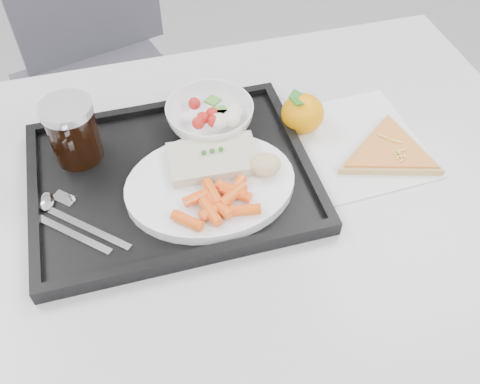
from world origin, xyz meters
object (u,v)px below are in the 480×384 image
Objects in this scene: table at (210,222)px; tangerine at (303,113)px; tray at (172,178)px; salad_bowl at (210,117)px; cola_glass at (73,130)px; chair at (97,54)px; dinner_plate at (210,185)px; pizza_slice at (390,152)px.

tangerine reaches higher than table.
tray is 0.13m from salad_bowl.
table is 0.27m from cola_glass.
dinner_plate is at bearing -78.82° from chair.
cola_glass is 0.39m from tangerine.
cola_glass is at bearing 147.96° from tray.
table is at bearing -154.61° from dinner_plate.
table is 0.25m from tangerine.
pizza_slice is (0.47, -0.76, 0.22)m from chair.
tray is 1.67× the size of dinner_plate.
salad_bowl is (0.19, -0.62, 0.25)m from chair.
table is 0.09m from dinner_plate.
tangerine is at bearing 138.48° from pizza_slice.
dinner_plate is at bearing -39.85° from tray.
chair is 3.44× the size of dinner_plate.
table is 0.18m from salad_bowl.
table is at bearing -105.03° from salad_bowl.
cola_glass is at bearing 176.76° from tangerine.
salad_bowl is (0.03, 0.14, 0.01)m from dinner_plate.
pizza_slice is (0.32, 0.01, 0.08)m from table.
tray is at bearing -32.04° from cola_glass.
table is 1.29× the size of chair.
salad_bowl is at bearing 74.97° from table.
cola_glass is (-0.14, 0.09, 0.06)m from tray.
tray is at bearing 140.15° from dinner_plate.
salad_bowl is 0.23m from cola_glass.
chair is (-0.15, 0.77, -0.15)m from table.
dinner_plate is 2.50× the size of cola_glass.
table is 11.11× the size of cola_glass.
salad_bowl is at bearing 153.67° from pizza_slice.
salad_bowl is (0.04, 0.15, 0.11)m from table.
salad_bowl is 1.52× the size of tangerine.
tangerine is at bearing 14.80° from tray.
cola_glass is (-0.19, 0.13, 0.05)m from dinner_plate.
table is 2.67× the size of tray.
cola_glass reaches higher than table.
tray is (-0.05, 0.05, 0.08)m from table.
chair reaches higher than salad_bowl.
tray is at bearing 135.89° from table.
tangerine is at bearing 29.77° from dinner_plate.
pizza_slice is (0.28, -0.14, -0.03)m from salad_bowl.
table is 7.89× the size of salad_bowl.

